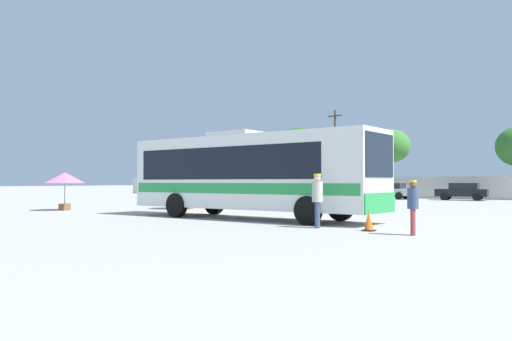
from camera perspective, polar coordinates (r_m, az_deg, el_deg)
The scene contains 14 objects.
ground_plane at distance 30.05m, azimuth 11.94°, elevation -4.16°, with size 300.00×300.00×0.00m, color #A3A099.
perimeter_wall at distance 48.99m, azimuth 20.48°, elevation -1.80°, with size 80.00×0.30×2.00m, color beige.
coach_bus_white_green at distance 21.45m, azimuth -0.86°, elevation -0.15°, with size 11.60×3.30×3.67m.
attendant_by_bus_door at distance 17.28m, azimuth 6.84°, elevation -2.95°, with size 0.47×0.47×1.81m.
passenger_waiting_on_apron at distance 15.50m, azimuth 17.04°, elevation -3.57°, with size 0.39×0.39×1.59m.
vendor_umbrella_near_gate_pink at distance 29.35m, azimuth -20.48°, elevation -0.84°, with size 2.08×2.08×2.04m.
vendor_umbrella_secondary_red at distance 29.29m, azimuth -7.55°, elevation -0.42°, with size 2.47×2.47×2.33m.
parked_car_leftmost_maroon at distance 48.82m, azimuth 8.01°, elevation -2.11°, with size 4.33×2.06×1.50m.
parked_car_second_silver at distance 46.74m, azimuth 14.49°, elevation -2.16°, with size 4.22×2.02×1.42m.
parked_car_third_black at distance 45.72m, azimuth 21.96°, elevation -2.13°, with size 4.12×2.19×1.43m.
utility_pole_near at distance 56.07m, azimuth 8.78°, elevation 2.13°, with size 1.78×0.51×9.27m.
roadside_tree_left at distance 57.13m, azimuth 4.71°, elevation 2.47°, with size 5.38×5.38×7.53m.
roadside_tree_midleft at distance 53.44m, azimuth 14.66°, elevation 2.63°, with size 4.07×4.07×6.86m.
traffic_cone_on_apron at distance 16.50m, azimuth 12.42°, elevation -5.52°, with size 0.36×0.36×0.64m.
Camera 1 is at (11.03, -17.91, 1.55)m, focal length 35.99 mm.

